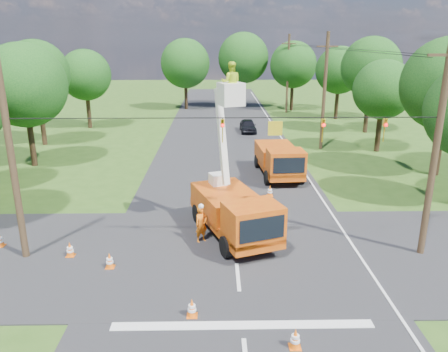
{
  "coord_description": "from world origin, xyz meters",
  "views": [
    {
      "loc": [
        -0.87,
        -15.9,
        9.43
      ],
      "look_at": [
        -0.47,
        5.72,
        2.6
      ],
      "focal_mm": 35.0,
      "sensor_mm": 36.0,
      "label": 1
    }
  ],
  "objects_px": {
    "second_truck": "(279,159)",
    "traffic_cone_6": "(0,240)",
    "tree_left_d": "(24,85)",
    "tree_right_c": "(383,90)",
    "traffic_cone_3": "(270,191)",
    "pole_right_far": "(288,73)",
    "distant_car": "(248,126)",
    "pole_right_mid": "(324,91)",
    "tree_left_f": "(85,75)",
    "tree_far_b": "(243,58)",
    "tree_right_d": "(371,67)",
    "ground_worker": "(201,224)",
    "pole_right_near": "(436,145)",
    "tree_far_c": "(293,65)",
    "tree_left_e": "(36,73)",
    "pole_left": "(12,161)",
    "bucket_truck": "(234,203)",
    "traffic_cone_0": "(192,308)",
    "tree_far_a": "(185,63)",
    "tree_right_e": "(339,70)",
    "traffic_cone_1": "(295,339)",
    "traffic_cone_2": "(241,201)",
    "traffic_cone_4": "(110,261)",
    "traffic_cone_5": "(70,249)",
    "traffic_cone_7": "(292,164)"
  },
  "relations": [
    {
      "from": "pole_left",
      "to": "tree_left_f",
      "type": "relative_size",
      "value": 1.07
    },
    {
      "from": "traffic_cone_3",
      "to": "tree_left_d",
      "type": "height_order",
      "value": "tree_left_d"
    },
    {
      "from": "bucket_truck",
      "to": "tree_left_d",
      "type": "relative_size",
      "value": 0.91
    },
    {
      "from": "traffic_cone_4",
      "to": "tree_right_d",
      "type": "relative_size",
      "value": 0.07
    },
    {
      "from": "distant_car",
      "to": "pole_right_mid",
      "type": "distance_m",
      "value": 10.43
    },
    {
      "from": "pole_right_far",
      "to": "tree_left_e",
      "type": "distance_m",
      "value": 31.08
    },
    {
      "from": "traffic_cone_1",
      "to": "tree_far_b",
      "type": "bearing_deg",
      "value": 88.44
    },
    {
      "from": "pole_right_far",
      "to": "tree_left_f",
      "type": "xyz_separation_m",
      "value": [
        -23.3,
        -10.0,
        0.58
      ]
    },
    {
      "from": "traffic_cone_5",
      "to": "tree_right_e",
      "type": "distance_m",
      "value": 41.36
    },
    {
      "from": "traffic_cone_7",
      "to": "tree_far_b",
      "type": "bearing_deg",
      "value": 93.43
    },
    {
      "from": "tree_left_f",
      "to": "tree_right_d",
      "type": "xyz_separation_m",
      "value": [
        29.6,
        -3.0,
        0.99
      ]
    },
    {
      "from": "tree_right_d",
      "to": "traffic_cone_3",
      "type": "bearing_deg",
      "value": -122.53
    },
    {
      "from": "traffic_cone_4",
      "to": "tree_far_b",
      "type": "distance_m",
      "value": 47.32
    },
    {
      "from": "pole_right_mid",
      "to": "tree_left_f",
      "type": "bearing_deg",
      "value": 156.77
    },
    {
      "from": "traffic_cone_1",
      "to": "traffic_cone_6",
      "type": "bearing_deg",
      "value": 150.0
    },
    {
      "from": "ground_worker",
      "to": "tree_far_b",
      "type": "height_order",
      "value": "tree_far_b"
    },
    {
      "from": "pole_right_near",
      "to": "tree_left_f",
      "type": "xyz_separation_m",
      "value": [
        -23.3,
        30.0,
        0.58
      ]
    },
    {
      "from": "tree_far_b",
      "to": "second_truck",
      "type": "bearing_deg",
      "value": -89.01
    },
    {
      "from": "traffic_cone_3",
      "to": "pole_right_far",
      "type": "height_order",
      "value": "pole_right_far"
    },
    {
      "from": "second_truck",
      "to": "tree_right_e",
      "type": "relative_size",
      "value": 0.77
    },
    {
      "from": "tree_left_e",
      "to": "tree_far_c",
      "type": "height_order",
      "value": "tree_left_e"
    },
    {
      "from": "traffic_cone_2",
      "to": "tree_right_e",
      "type": "height_order",
      "value": "tree_right_e"
    },
    {
      "from": "ground_worker",
      "to": "pole_right_near",
      "type": "xyz_separation_m",
      "value": [
        10.1,
        -1.38,
        4.2
      ]
    },
    {
      "from": "tree_far_a",
      "to": "tree_far_c",
      "type": "height_order",
      "value": "tree_far_a"
    },
    {
      "from": "pole_right_far",
      "to": "tree_far_c",
      "type": "xyz_separation_m",
      "value": [
        1.0,
        2.0,
        0.96
      ]
    },
    {
      "from": "traffic_cone_4",
      "to": "tree_far_a",
      "type": "xyz_separation_m",
      "value": [
        0.46,
        44.11,
        5.83
      ]
    },
    {
      "from": "pole_right_near",
      "to": "tree_far_c",
      "type": "height_order",
      "value": "pole_right_near"
    },
    {
      "from": "traffic_cone_0",
      "to": "tree_far_c",
      "type": "relative_size",
      "value": 0.08
    },
    {
      "from": "pole_right_mid",
      "to": "tree_right_d",
      "type": "xyz_separation_m",
      "value": [
        6.3,
        7.0,
        1.57
      ]
    },
    {
      "from": "traffic_cone_2",
      "to": "tree_left_d",
      "type": "distance_m",
      "value": 18.92
    },
    {
      "from": "traffic_cone_6",
      "to": "tree_far_c",
      "type": "xyz_separation_m",
      "value": [
        20.62,
        40.98,
        5.7
      ]
    },
    {
      "from": "second_truck",
      "to": "traffic_cone_6",
      "type": "xyz_separation_m",
      "value": [
        -14.7,
        -10.76,
        -0.91
      ]
    },
    {
      "from": "tree_left_d",
      "to": "tree_right_c",
      "type": "relative_size",
      "value": 1.18
    },
    {
      "from": "distant_car",
      "to": "traffic_cone_2",
      "type": "height_order",
      "value": "distant_car"
    },
    {
      "from": "traffic_cone_5",
      "to": "tree_left_e",
      "type": "distance_m",
      "value": 24.7
    },
    {
      "from": "traffic_cone_0",
      "to": "tree_far_b",
      "type": "xyz_separation_m",
      "value": [
        4.76,
        49.62,
        6.45
      ]
    },
    {
      "from": "traffic_cone_1",
      "to": "tree_far_b",
      "type": "relative_size",
      "value": 0.07
    },
    {
      "from": "second_truck",
      "to": "traffic_cone_3",
      "type": "relative_size",
      "value": 9.4
    },
    {
      "from": "bucket_truck",
      "to": "traffic_cone_1",
      "type": "distance_m",
      "value": 8.57
    },
    {
      "from": "tree_right_c",
      "to": "traffic_cone_4",
      "type": "bearing_deg",
      "value": -132.85
    },
    {
      "from": "tree_far_b",
      "to": "pole_right_mid",
      "type": "bearing_deg",
      "value": -77.59
    },
    {
      "from": "bucket_truck",
      "to": "pole_right_mid",
      "type": "height_order",
      "value": "pole_right_mid"
    },
    {
      "from": "traffic_cone_0",
      "to": "tree_far_a",
      "type": "relative_size",
      "value": 0.07
    },
    {
      "from": "traffic_cone_6",
      "to": "traffic_cone_5",
      "type": "bearing_deg",
      "value": -16.21
    },
    {
      "from": "traffic_cone_1",
      "to": "tree_left_f",
      "type": "height_order",
      "value": "tree_left_f"
    },
    {
      "from": "traffic_cone_2",
      "to": "tree_right_e",
      "type": "distance_m",
      "value": 32.42
    },
    {
      "from": "traffic_cone_6",
      "to": "tree_left_d",
      "type": "relative_size",
      "value": 0.08
    },
    {
      "from": "second_truck",
      "to": "traffic_cone_2",
      "type": "distance_m",
      "value": 6.66
    },
    {
      "from": "traffic_cone_4",
      "to": "traffic_cone_7",
      "type": "xyz_separation_m",
      "value": [
        10.33,
        14.87,
        0.0
      ]
    },
    {
      "from": "traffic_cone_0",
      "to": "traffic_cone_1",
      "type": "height_order",
      "value": "same"
    }
  ]
}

